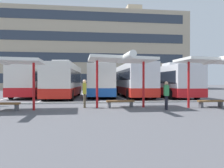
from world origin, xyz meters
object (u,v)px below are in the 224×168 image
bench_0 (4,105)px  waiting_shelter_2 (214,62)px  coach_bus_0 (33,82)px  coach_bus_4 (168,82)px  waiting_passenger_2 (85,91)px  bench_2 (211,102)px  coach_bus_3 (134,81)px  waiting_passenger_1 (166,93)px  coach_bus_2 (102,81)px  coach_bus_1 (64,81)px  bench_1 (120,102)px  waiting_shelter_0 (2,61)px  waiting_shelter_1 (121,60)px

bench_0 → waiting_shelter_2: 12.52m
coach_bus_0 → coach_bus_4: coach_bus_0 is taller
coach_bus_4 → waiting_passenger_2: (-8.96, -9.24, -0.57)m
coach_bus_4 → bench_2: bearing=-96.5°
coach_bus_3 → waiting_passenger_1: bearing=-93.5°
coach_bus_4 → waiting_shelter_2: 10.52m
coach_bus_2 → bench_2: bearing=-63.9°
coach_bus_1 → coach_bus_3: 7.13m
bench_1 → coach_bus_2: bearing=90.6°
waiting_passenger_1 → waiting_passenger_2: size_ratio=0.93×
bench_2 → waiting_shelter_0: bearing=-178.9°
coach_bus_3 → bench_0: size_ratio=5.98×
bench_0 → bench_1: same height
coach_bus_1 → coach_bus_3: bearing=3.4°
waiting_passenger_1 → bench_2: bearing=13.6°
bench_2 → bench_1: bearing=172.9°
coach_bus_2 → waiting_shelter_1: (0.12, -11.40, 1.24)m
bench_2 → waiting_passenger_1: (-3.20, -0.78, 0.60)m
coach_bus_1 → waiting_passenger_2: coach_bus_1 is taller
waiting_shelter_2 → bench_2: bearing=90.0°
waiting_passenger_1 → waiting_passenger_2: bearing=160.6°
waiting_shelter_0 → bench_0: (0.00, 0.24, -2.37)m
coach_bus_4 → coach_bus_1: bearing=-179.4°
waiting_passenger_1 → coach_bus_1: bearing=120.8°
coach_bus_2 → coach_bus_4: size_ratio=0.98×
coach_bus_2 → waiting_passenger_1: size_ratio=6.67×
coach_bus_1 → bench_2: bearing=-46.1°
bench_1 → coach_bus_3: bearing=72.3°
coach_bus_1 → waiting_shelter_2: 14.13m
waiting_shelter_0 → waiting_shelter_1: waiting_shelter_1 is taller
coach_bus_1 → bench_2: 13.93m
coach_bus_2 → bench_1: bearing=-89.4°
coach_bus_2 → waiting_shelter_1: bearing=-89.4°
coach_bus_0 → waiting_passenger_2: 12.42m
coach_bus_1 → waiting_passenger_1: coach_bus_1 is taller
coach_bus_3 → waiting_shelter_2: (2.51, -10.69, 1.12)m
waiting_shelter_0 → coach_bus_1: bearing=75.5°
waiting_shelter_1 → bench_1: 2.59m
bench_1 → waiting_shelter_2: bearing=-9.9°
coach_bus_3 → waiting_shelter_0: size_ratio=2.13×
waiting_passenger_2 → waiting_shelter_0: bearing=-166.2°
coach_bus_3 → coach_bus_2: bearing=157.9°
coach_bus_1 → waiting_passenger_1: bearing=-59.2°
bench_0 → waiting_passenger_1: size_ratio=1.08×
coach_bus_1 → coach_bus_3: size_ratio=1.04×
coach_bus_0 → bench_0: coach_bus_0 is taller
waiting_passenger_1 → waiting_passenger_2: (-4.62, 1.63, 0.08)m
waiting_shelter_1 → coach_bus_4: bearing=55.4°
coach_bus_4 → waiting_shelter_0: coach_bus_4 is taller
bench_2 → waiting_passenger_2: 7.89m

